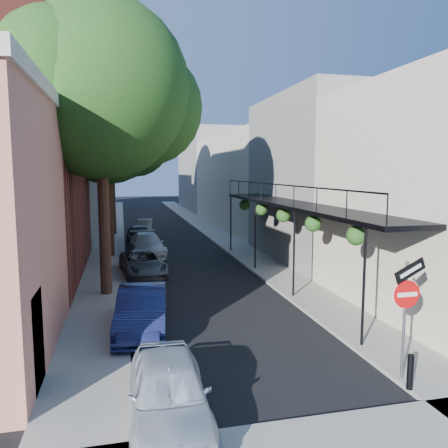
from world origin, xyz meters
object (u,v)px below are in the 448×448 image
parked_car_a (169,391)px  parked_car_b (142,310)px  sign_post (406,299)px  oak_far (116,127)px  parked_car_c (143,263)px  oak_mid (114,133)px  oak_near (112,94)px  parked_car_f (145,227)px  parked_car_e (140,234)px  parked_car_d (147,245)px  bollard (410,372)px

parked_car_a → parked_car_b: 5.11m
sign_post → parked_car_b: 7.58m
oak_far → parked_car_c: (1.15, -14.04, -7.68)m
sign_post → parked_car_b: size_ratio=0.72×
oak_mid → oak_far: size_ratio=0.86×
oak_near → parked_car_a: 12.10m
oak_mid → parked_car_f: size_ratio=2.94×
oak_far → parked_car_b: bearing=-88.0°
oak_far → parked_car_a: (1.03, -26.66, -7.60)m
oak_near → parked_car_b: (0.77, -4.54, -7.19)m
oak_near → oak_far: size_ratio=0.96×
oak_mid → parked_car_a: (1.09, -17.62, -6.40)m
oak_mid → parked_car_e: bearing=71.1°
oak_near → parked_car_f: oak_near is taller
oak_far → parked_car_c: bearing=-85.3°
oak_mid → parked_car_d: bearing=-7.8°
oak_mid → parked_car_f: bearing=77.3°
parked_car_b → parked_car_d: size_ratio=0.92×
bollard → parked_car_c: 13.75m
sign_post → parked_car_d: sign_post is taller
oak_near → parked_car_c: size_ratio=2.76×
bollard → oak_far: bearing=103.4°
oak_near → parked_car_b: size_ratio=2.75×
parked_car_d → sign_post: bearing=-77.9°
sign_post → oak_mid: size_ratio=0.29×
parked_car_d → parked_car_f: 9.22m
bollard → parked_car_f: bearing=99.4°
parked_car_c → bollard: bearing=-73.5°
oak_far → parked_car_f: bearing=-1.6°
parked_car_e → parked_car_f: bearing=77.0°
parked_car_c → parked_car_e: (0.24, 9.23, 0.07)m
bollard → parked_car_f: (-4.40, 26.71, 0.05)m
parked_car_c → parked_car_d: size_ratio=0.91×
oak_mid → parked_car_c: oak_mid is taller
parked_car_a → parked_car_d: parked_car_a is taller
parked_car_b → parked_car_f: (1.20, 21.49, -0.11)m
oak_near → parked_car_e: 14.25m
parked_car_b → parked_car_f: parked_car_b is taller
parked_car_a → parked_car_d: 17.40m
oak_far → parked_car_a: size_ratio=3.09×
oak_far → parked_car_d: bearing=-80.2°
oak_mid → parked_car_d: 6.62m
parked_car_b → oak_far: bearing=97.7°
oak_mid → parked_car_b: bearing=-86.3°
oak_near → oak_mid: (-0.05, 7.97, -0.82)m
oak_near → sign_post: bearing=-54.9°
sign_post → oak_mid: bearing=110.9°
oak_far → parked_car_c: oak_far is taller
bollard → parked_car_b: bearing=137.0°
sign_post → parked_car_b: (-5.76, 4.75, -1.35)m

